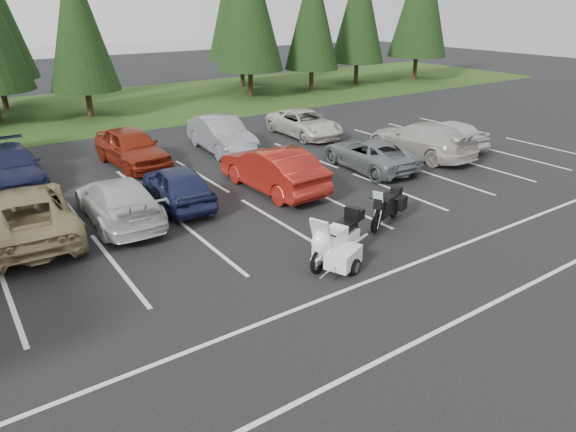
# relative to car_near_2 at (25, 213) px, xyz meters

# --- Properties ---
(ground) EXTENTS (120.00, 120.00, 0.00)m
(ground) POSITION_rel_car_near_2_xyz_m (6.50, -4.50, -0.80)
(ground) COLOR black
(ground) RESTS_ON ground
(grass_strip) EXTENTS (80.00, 16.00, 0.01)m
(grass_strip) POSITION_rel_car_near_2_xyz_m (6.50, 19.50, -0.79)
(grass_strip) COLOR #1D3912
(grass_strip) RESTS_ON ground
(lake_water) EXTENTS (70.00, 50.00, 0.02)m
(lake_water) POSITION_rel_car_near_2_xyz_m (10.50, 50.50, -0.80)
(lake_water) COLOR gray
(lake_water) RESTS_ON ground
(stall_markings) EXTENTS (32.00, 16.00, 0.01)m
(stall_markings) POSITION_rel_car_near_2_xyz_m (6.50, -2.50, -0.79)
(stall_markings) COLOR silver
(stall_markings) RESTS_ON ground
(conifer_5) EXTENTS (4.14, 4.14, 9.63)m
(conifer_5) POSITION_rel_car_near_2_xyz_m (6.50, 17.10, 4.83)
(conifer_5) COLOR #332316
(conifer_5) RESTS_ON ground
(conifer_6) EXTENTS (4.93, 4.93, 11.48)m
(conifer_6) POSITION_rel_car_near_2_xyz_m (18.50, 17.60, 5.92)
(conifer_6) COLOR #332316
(conifer_6) RESTS_ON ground
(conifer_7) EXTENTS (4.27, 4.27, 9.94)m
(conifer_7) POSITION_rel_car_near_2_xyz_m (24.00, 17.30, 5.01)
(conifer_7) COLOR #332316
(conifer_7) RESTS_ON ground
(conifer_8) EXTENTS (4.53, 4.53, 10.56)m
(conifer_8) POSITION_rel_car_near_2_xyz_m (29.50, 18.10, 5.38)
(conifer_8) COLOR #332316
(conifer_8) RESTS_ON ground
(car_near_2) EXTENTS (2.99, 5.88, 1.59)m
(car_near_2) POSITION_rel_car_near_2_xyz_m (0.00, 0.00, 0.00)
(car_near_2) COLOR #958257
(car_near_2) RESTS_ON ground
(car_near_3) EXTENTS (2.23, 5.08, 1.45)m
(car_near_3) POSITION_rel_car_near_2_xyz_m (2.74, -0.34, -0.07)
(car_near_3) COLOR silver
(car_near_3) RESTS_ON ground
(car_near_4) EXTENTS (2.13, 4.43, 1.46)m
(car_near_4) POSITION_rel_car_near_2_xyz_m (4.94, -0.02, -0.07)
(car_near_4) COLOR #1C2147
(car_near_4) RESTS_ON ground
(car_near_5) EXTENTS (1.95, 5.15, 1.68)m
(car_near_5) POSITION_rel_car_near_2_xyz_m (8.56, -0.67, 0.04)
(car_near_5) COLOR maroon
(car_near_5) RESTS_ON ground
(car_near_6) EXTENTS (2.56, 4.93, 1.33)m
(car_near_6) POSITION_rel_car_near_2_xyz_m (13.47, -0.79, -0.13)
(car_near_6) COLOR slate
(car_near_6) RESTS_ON ground
(car_near_7) EXTENTS (2.36, 5.51, 1.58)m
(car_near_7) POSITION_rel_car_near_2_xyz_m (16.80, -0.69, -0.00)
(car_near_7) COLOR beige
(car_near_7) RESTS_ON ground
(car_near_8) EXTENTS (1.91, 4.19, 1.39)m
(car_near_8) POSITION_rel_car_near_2_xyz_m (19.10, -0.46, -0.10)
(car_near_8) COLOR silver
(car_near_8) RESTS_ON ground
(car_far_1) EXTENTS (2.07, 5.07, 1.47)m
(car_far_1) POSITION_rel_car_near_2_xyz_m (0.42, 5.71, -0.06)
(car_far_1) COLOR #181C3D
(car_far_1) RESTS_ON ground
(car_far_2) EXTENTS (2.29, 4.99, 1.66)m
(car_far_2) POSITION_rel_car_near_2_xyz_m (5.19, 5.49, 0.03)
(car_far_2) COLOR maroon
(car_far_2) RESTS_ON ground
(car_far_3) EXTENTS (2.07, 5.08, 1.64)m
(car_far_3) POSITION_rel_car_near_2_xyz_m (9.54, 5.33, 0.02)
(car_far_3) COLOR gray
(car_far_3) RESTS_ON ground
(car_far_4) EXTENTS (2.33, 4.92, 1.36)m
(car_far_4) POSITION_rel_car_near_2_xyz_m (14.63, 5.51, -0.12)
(car_far_4) COLOR beige
(car_far_4) RESTS_ON ground
(touring_motorcycle) EXTENTS (3.00, 1.81, 1.59)m
(touring_motorcycle) POSITION_rel_car_near_2_xyz_m (6.84, -6.58, 0.00)
(touring_motorcycle) COLOR white
(touring_motorcycle) RESTS_ON ground
(cargo_trailer) EXTENTS (1.65, 1.32, 0.67)m
(cargo_trailer) POSITION_rel_car_near_2_xyz_m (6.61, -7.15, -0.46)
(cargo_trailer) COLOR white
(cargo_trailer) RESTS_ON ground
(adventure_motorcycle) EXTENTS (2.43, 1.58, 1.40)m
(adventure_motorcycle) POSITION_rel_car_near_2_xyz_m (9.73, -5.59, -0.10)
(adventure_motorcycle) COLOR black
(adventure_motorcycle) RESTS_ON ground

